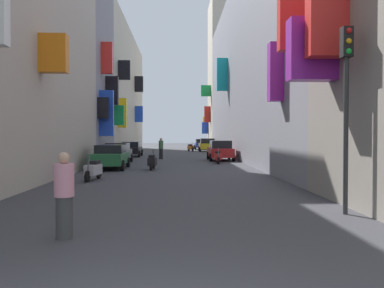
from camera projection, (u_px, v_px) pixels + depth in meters
ground_plane at (173, 160)px, 33.51m from camera, size 140.00×140.00×0.00m
building_left_mid_a at (66, 51)px, 30.93m from camera, size 7.23×7.75×16.58m
building_left_mid_b at (107, 93)px, 48.94m from camera, size 7.07×28.24×13.99m
building_right_mid_a at (268, 71)px, 34.89m from camera, size 7.00×40.34×14.71m
building_right_mid_b at (231, 75)px, 59.26m from camera, size 7.36×8.57×21.07m
parked_car_red at (220, 150)px, 32.51m from camera, size 1.90×4.15×1.56m
parked_car_green at (110, 156)px, 24.27m from camera, size 1.94×4.10×1.41m
parked_car_black at (131, 149)px, 38.41m from camera, size 1.89×4.11×1.36m
parked_car_blue at (201, 144)px, 57.36m from camera, size 1.95×4.04×1.44m
parked_car_yellow at (207, 145)px, 50.63m from camera, size 2.02×3.90×1.58m
parked_car_grey at (118, 152)px, 29.73m from camera, size 1.86×3.93×1.42m
scooter_black at (152, 162)px, 23.79m from camera, size 0.50×1.84×1.13m
scooter_red at (218, 157)px, 28.99m from camera, size 0.47×1.88×1.13m
scooter_silver at (93, 170)px, 18.17m from camera, size 0.60×1.96×1.13m
scooter_orange at (191, 148)px, 50.66m from camera, size 0.77×1.83×1.13m
pedestrian_crossing at (161, 148)px, 34.25m from camera, size 0.53×0.53×1.76m
pedestrian_near_left at (64, 196)px, 7.93m from camera, size 0.40×0.40×1.65m
traffic_light_near_corner at (346, 88)px, 10.30m from camera, size 0.26×0.34×4.66m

